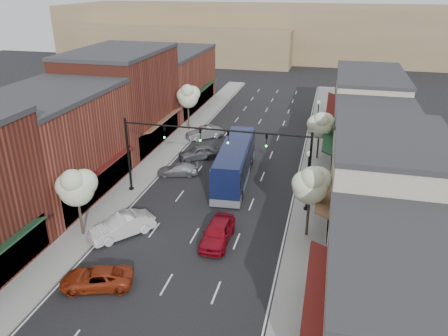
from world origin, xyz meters
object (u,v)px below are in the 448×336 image
Objects in this scene: lamp_post_near at (308,167)px; parked_car_d at (199,152)px; tree_left_near at (76,186)px; tree_left_far at (188,96)px; tree_right_near at (311,184)px; red_hatchback at (218,232)px; signal_mast_right at (281,158)px; signal_mast_left at (152,146)px; parked_car_c at (178,169)px; lamp_post_far at (318,112)px; parked_car_e at (205,133)px; tree_right_far at (320,124)px; parked_car_a at (97,278)px; parked_car_b at (122,226)px; coach_bus at (235,162)px.

lamp_post_near is 13.83m from parked_car_d.
lamp_post_near is at bearing 33.33° from tree_left_near.
tree_left_far is at bearing 90.00° from tree_left_near.
red_hatchback is (-6.41, -2.32, -3.62)m from tree_right_near.
tree_left_far is at bearing 127.71° from signal_mast_right.
signal_mast_left is 2.01× the size of parked_car_c.
lamp_post_far reaches higher than parked_car_e.
tree_left_near is (-16.60, -20.00, 0.23)m from tree_right_far.
tree_right_near is 17.08m from tree_left_near.
signal_mast_right reaches higher than parked_car_d.
parked_car_a is at bearing -143.77° from tree_right_near.
tree_right_near is 24.11m from lamp_post_far.
lamp_post_near is (-0.55, 6.56, -1.45)m from tree_right_near.
parked_car_a is at bearing -82.60° from tree_left_far.
parked_car_a is at bearing -131.67° from red_hatchback.
lamp_post_far is 1.01× the size of parked_car_d.
signal_mast_right is 4.89m from tree_right_near.
parked_car_b is at bearing 173.55° from parked_car_a.
signal_mast_right reaches higher than tree_left_near.
signal_mast_right reaches higher than parked_car_e.
lamp_post_near is 1.01× the size of parked_car_d.
parked_car_c is at bearing -129.33° from lamp_post_far.
signal_mast_left is at bearing 131.82° from parked_car_b.
signal_mast_right is 1.34× the size of tree_left_far.
tree_left_far is 1.34× the size of parked_car_a.
signal_mast_right reaches higher than parked_car_a.
red_hatchback is at bearing -67.26° from tree_left_far.
parked_car_b is (-1.14, 5.96, 0.18)m from parked_car_a.
tree_right_near reaches higher than tree_left_near.
coach_bus is 2.44× the size of parked_car_b.
signal_mast_right reaches higher than lamp_post_near.
parked_car_d is (4.05, -8.95, -3.85)m from tree_left_far.
parked_car_b reaches higher than parked_car_e.
red_hatchback is (-6.41, -18.32, -3.17)m from tree_right_far.
signal_mast_left is 1.69× the size of red_hatchback.
parked_car_e is at bearing 108.75° from red_hatchback.
tree_left_near is at bearing -129.69° from tree_right_far.
parked_car_e is (-1.26, 28.75, 0.11)m from parked_car_a.
signal_mast_left is 1.86× the size of parked_car_d.
tree_left_near is (-2.63, -8.05, -0.40)m from signal_mast_left.
tree_right_far is 8.13m from lamp_post_far.
signal_mast_left is at bearing -41.20° from parked_car_e.
signal_mast_left reaches higher than parked_car_a.
lamp_post_near is (-0.55, -9.44, -0.99)m from tree_right_far.
tree_left_near is 26.00m from tree_left_far.
signal_mast_left reaches higher than parked_car_b.
parked_car_d is at bearing 151.59° from lamp_post_near.
red_hatchback is 1.08× the size of parked_car_e.
signal_mast_right is at bearing -131.05° from lamp_post_near.
tree_left_near is 1.24× the size of parked_car_a.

